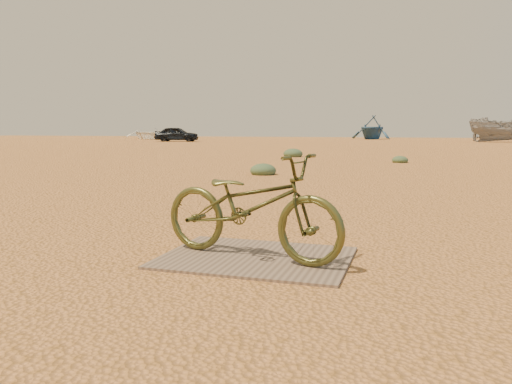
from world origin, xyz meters
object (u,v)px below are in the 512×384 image
(boat_far_left, at_px, (372,127))
(boat_mid_right, at_px, (505,129))
(car, at_px, (177,134))
(plywood_board, at_px, (256,257))
(bicycle, at_px, (250,206))
(boat_near_left, at_px, (149,133))

(boat_far_left, relative_size, boat_mid_right, 0.86)
(car, height_order, boat_far_left, boat_far_left)
(plywood_board, height_order, bicycle, bicycle)
(bicycle, bearing_deg, plywood_board, -24.08)
(bicycle, bearing_deg, car, 39.83)
(boat_near_left, height_order, boat_far_left, boat_far_left)
(plywood_board, bearing_deg, boat_near_left, 120.74)
(car, bearing_deg, plywood_board, -162.89)
(bicycle, height_order, boat_mid_right, boat_mid_right)
(bicycle, height_order, boat_near_left, boat_near_left)
(plywood_board, height_order, car, car)
(bicycle, height_order, boat_far_left, boat_far_left)
(bicycle, bearing_deg, boat_near_left, 43.01)
(boat_mid_right, bearing_deg, car, 102.02)
(bicycle, distance_m, boat_far_left, 48.60)
(boat_near_left, relative_size, boat_far_left, 1.21)
(plywood_board, relative_size, car, 0.43)
(bicycle, relative_size, boat_near_left, 0.29)
(bicycle, xyz_separation_m, car, (-17.83, 34.26, 0.16))
(plywood_board, height_order, boat_mid_right, boat_mid_right)
(plywood_board, xyz_separation_m, car, (-17.87, 34.21, 0.60))
(bicycle, height_order, car, car)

